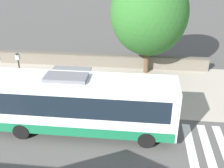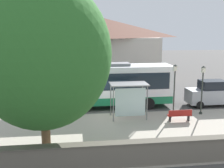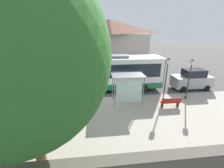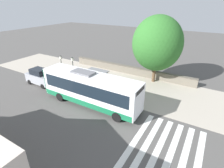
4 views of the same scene
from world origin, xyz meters
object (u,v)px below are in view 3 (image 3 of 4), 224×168
at_px(bus, 108,73).
at_px(pedestrian, 61,88).
at_px(street_lamp_near, 190,76).
at_px(parked_car_behind_bus, 192,80).
at_px(bench, 171,102).
at_px(bus_shelter, 128,80).
at_px(shade_tree, 19,57).
at_px(street_lamp_far, 166,76).

bearing_deg(bus, pedestrian, 109.26).
height_order(street_lamp_near, parked_car_behind_bus, street_lamp_near).
xyz_separation_m(bus, bench, (-4.42, -4.93, -1.46)).
bearing_deg(pedestrian, bus, -70.74).
bearing_deg(bus_shelter, street_lamp_near, -86.73).
distance_m(pedestrian, shade_tree, 9.03).
xyz_separation_m(shade_tree, parked_car_behind_bus, (8.78, -13.08, -4.35)).
height_order(bus, parked_car_behind_bus, bus).
bearing_deg(parked_car_behind_bus, bus, 85.64).
relative_size(bus_shelter, pedestrian, 1.55).
bearing_deg(bus, parked_car_behind_bus, -94.36).
xyz_separation_m(bus, bus_shelter, (-3.33, -1.43, 0.24)).
distance_m(bus, street_lamp_far, 5.81).
height_order(bus, bench, bus).
bearing_deg(pedestrian, shade_tree, -175.37).
relative_size(bench, street_lamp_near, 0.46).
bearing_deg(shade_tree, bench, -60.29).
relative_size(bus, pedestrian, 6.38).
bearing_deg(street_lamp_far, bus, 59.75).
height_order(bus, street_lamp_near, street_lamp_near).
bearing_deg(shade_tree, street_lamp_near, -59.78).
xyz_separation_m(bench, street_lamp_far, (1.50, -0.07, 1.87)).
xyz_separation_m(bench, street_lamp_near, (1.42, -2.26, 1.79)).
relative_size(bus, street_lamp_near, 2.97).
bearing_deg(street_lamp_far, street_lamp_near, -92.06).
height_order(bus_shelter, parked_car_behind_bus, bus_shelter).
relative_size(street_lamp_near, shade_tree, 0.42).
height_order(bench, shade_tree, shade_tree).
relative_size(bench, parked_car_behind_bus, 0.42).
bearing_deg(bus_shelter, bus, 23.22).
distance_m(bus, shade_tree, 10.83).
bearing_deg(bench, shade_tree, 119.71).
xyz_separation_m(pedestrian, bench, (-2.82, -9.50, -0.57)).
xyz_separation_m(pedestrian, parked_car_behind_bus, (0.90, -13.72, 0.00)).
distance_m(bus_shelter, street_lamp_far, 3.60).
distance_m(street_lamp_far, shade_tree, 11.50).
relative_size(street_lamp_far, parked_car_behind_bus, 0.96).
distance_m(pedestrian, street_lamp_far, 9.75).
bearing_deg(street_lamp_far, bench, 177.27).
xyz_separation_m(pedestrian, street_lamp_far, (-1.32, -9.57, 1.30)).
bearing_deg(bench, pedestrian, 73.44).
distance_m(street_lamp_far, parked_car_behind_bus, 4.88).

